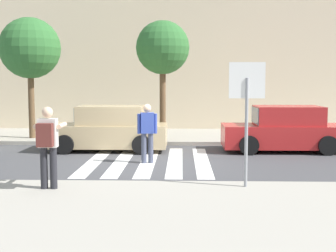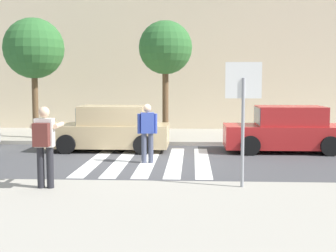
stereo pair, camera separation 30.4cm
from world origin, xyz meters
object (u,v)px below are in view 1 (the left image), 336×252
object	(u,v)px
parked_car_red	(284,130)
photographer_with_backpack	(48,140)
street_tree_center	(163,48)
stop_sign	(247,96)
pedestrian_crossing	(147,130)
parked_car_tan	(108,130)
street_tree_west	(30,49)

from	to	relation	value
parked_car_red	photographer_with_backpack	bearing A→B (deg)	-134.65
photographer_with_backpack	street_tree_center	distance (m)	9.15
stop_sign	street_tree_center	xyz separation A→B (m)	(-2.12, 8.22, 1.57)
photographer_with_backpack	street_tree_center	xyz separation A→B (m)	(2.05, 8.57, 2.47)
pedestrian_crossing	street_tree_center	size ratio (longest dim) A/B	0.38
parked_car_tan	parked_car_red	distance (m)	6.03
photographer_with_backpack	parked_car_tan	size ratio (longest dim) A/B	0.42
stop_sign	parked_car_red	size ratio (longest dim) A/B	0.65
street_tree_west	street_tree_center	xyz separation A→B (m)	(5.20, -0.17, -0.01)
photographer_with_backpack	street_tree_west	distance (m)	9.62
photographer_with_backpack	pedestrian_crossing	bearing A→B (deg)	65.64
stop_sign	pedestrian_crossing	bearing A→B (deg)	123.51
street_tree_center	street_tree_west	bearing A→B (deg)	178.15
street_tree_west	street_tree_center	world-z (taller)	street_tree_west
photographer_with_backpack	parked_car_red	distance (m)	8.96
photographer_with_backpack	street_tree_center	world-z (taller)	street_tree_center
street_tree_west	street_tree_center	distance (m)	5.21
parked_car_red	street_tree_center	size ratio (longest dim) A/B	0.90
parked_car_red	stop_sign	bearing A→B (deg)	-109.45
parked_car_red	pedestrian_crossing	bearing A→B (deg)	-151.73
street_tree_center	pedestrian_crossing	bearing A→B (deg)	-93.24
pedestrian_crossing	photographer_with_backpack	bearing A→B (deg)	-114.36
parked_car_red	street_tree_west	bearing A→B (deg)	165.90
parked_car_tan	street_tree_west	distance (m)	5.08
photographer_with_backpack	parked_car_tan	bearing A→B (deg)	87.70
parked_car_tan	parked_car_red	world-z (taller)	same
stop_sign	street_tree_west	xyz separation A→B (m)	(-7.32, 8.38, 1.58)
parked_car_red	parked_car_tan	bearing A→B (deg)	180.00
pedestrian_crossing	street_tree_center	bearing A→B (deg)	86.76
parked_car_tan	photographer_with_backpack	bearing A→B (deg)	-92.30
parked_car_red	street_tree_center	world-z (taller)	street_tree_center
pedestrian_crossing	parked_car_tan	distance (m)	2.87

